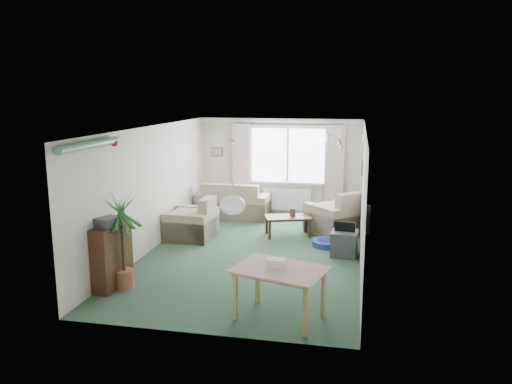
% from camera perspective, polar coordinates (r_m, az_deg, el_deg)
% --- Properties ---
extents(ground, '(6.50, 6.50, 0.00)m').
position_cam_1_polar(ground, '(9.56, -0.36, -7.12)').
color(ground, '#2B4833').
extents(window, '(1.80, 0.03, 1.30)m').
position_cam_1_polar(window, '(12.31, 3.66, 4.20)').
color(window, white).
extents(curtain_rod, '(2.60, 0.03, 0.03)m').
position_cam_1_polar(curtain_rod, '(12.16, 3.65, 7.75)').
color(curtain_rod, black).
extents(curtain_left, '(0.45, 0.08, 2.00)m').
position_cam_1_polar(curtain_left, '(12.45, -1.68, 3.23)').
color(curtain_left, beige).
extents(curtain_right, '(0.45, 0.08, 2.00)m').
position_cam_1_polar(curtain_right, '(12.14, 8.97, 2.88)').
color(curtain_right, beige).
extents(radiator, '(1.20, 0.10, 0.55)m').
position_cam_1_polar(radiator, '(12.46, 3.57, -0.85)').
color(radiator, white).
extents(doorway, '(0.03, 0.95, 2.00)m').
position_cam_1_polar(doorway, '(11.25, 11.93, 0.72)').
color(doorway, black).
extents(pendant_lamp, '(0.36, 0.36, 0.36)m').
position_cam_1_polar(pendant_lamp, '(6.95, -2.68, -1.53)').
color(pendant_lamp, white).
extents(tinsel_garland, '(1.60, 1.60, 0.12)m').
position_cam_1_polar(tinsel_garland, '(7.62, -18.44, 5.13)').
color(tinsel_garland, '#196626').
extents(bauble_cluster_a, '(0.20, 0.20, 0.20)m').
position_cam_1_polar(bauble_cluster_a, '(9.82, 8.21, 6.51)').
color(bauble_cluster_a, silver).
extents(bauble_cluster_b, '(0.20, 0.20, 0.20)m').
position_cam_1_polar(bauble_cluster_b, '(8.61, 9.72, 5.80)').
color(bauble_cluster_b, silver).
extents(wall_picture_back, '(0.28, 0.03, 0.22)m').
position_cam_1_polar(wall_picture_back, '(12.68, -4.45, 4.62)').
color(wall_picture_back, brown).
extents(wall_picture_right, '(0.03, 0.24, 0.30)m').
position_cam_1_polar(wall_picture_right, '(10.18, 12.04, 2.75)').
color(wall_picture_right, brown).
extents(sofa, '(1.76, 0.95, 0.88)m').
position_cam_1_polar(sofa, '(12.26, -2.55, -0.86)').
color(sofa, '#BEA98F').
rests_on(sofa, ground).
extents(armchair_corner, '(1.46, 1.46, 0.95)m').
position_cam_1_polar(armchair_corner, '(11.01, 9.16, -2.21)').
color(armchair_corner, beige).
rests_on(armchair_corner, ground).
extents(armchair_left, '(0.98, 1.03, 0.88)m').
position_cam_1_polar(armchair_left, '(10.58, -7.43, -2.92)').
color(armchair_left, '#C2AF93').
rests_on(armchair_left, ground).
extents(coffee_table, '(1.08, 0.81, 0.43)m').
position_cam_1_polar(coffee_table, '(10.71, 3.67, -3.90)').
color(coffee_table, black).
rests_on(coffee_table, ground).
extents(photo_frame, '(0.12, 0.02, 0.16)m').
position_cam_1_polar(photo_frame, '(10.68, 4.21, -2.31)').
color(photo_frame, brown).
rests_on(photo_frame, coffee_table).
extents(bookshelf, '(0.32, 0.84, 1.01)m').
position_cam_1_polar(bookshelf, '(8.20, -16.14, -7.03)').
color(bookshelf, black).
rests_on(bookshelf, ground).
extents(hifi_box, '(0.38, 0.43, 0.14)m').
position_cam_1_polar(hifi_box, '(7.96, -16.54, -3.30)').
color(hifi_box, '#333438').
rests_on(hifi_box, bookshelf).
extents(houseplant, '(0.81, 0.81, 1.51)m').
position_cam_1_polar(houseplant, '(8.06, -15.01, -5.44)').
color(houseplant, '#1D541F').
rests_on(houseplant, ground).
extents(dining_table, '(1.28, 1.03, 0.69)m').
position_cam_1_polar(dining_table, '(6.89, 2.70, -11.58)').
color(dining_table, '#A57659').
rests_on(dining_table, ground).
extents(gift_box, '(0.25, 0.18, 0.12)m').
position_cam_1_polar(gift_box, '(6.81, 2.33, -8.16)').
color(gift_box, white).
rests_on(gift_box, dining_table).
extents(tv_cube, '(0.51, 0.55, 0.47)m').
position_cam_1_polar(tv_cube, '(9.58, 10.05, -5.79)').
color(tv_cube, '#303035').
rests_on(tv_cube, ground).
extents(pet_bed, '(0.72, 0.72, 0.11)m').
position_cam_1_polar(pet_bed, '(10.14, 8.05, -5.81)').
color(pet_bed, navy).
rests_on(pet_bed, ground).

